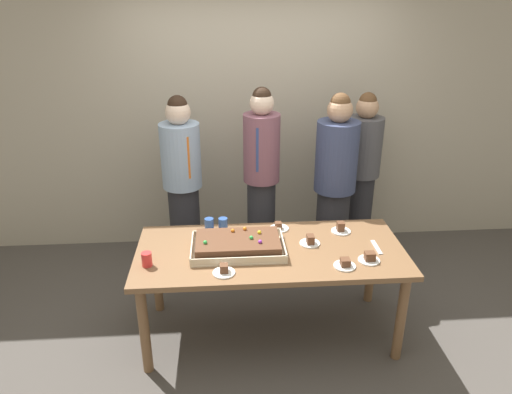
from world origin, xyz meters
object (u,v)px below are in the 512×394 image
at_px(plated_slice_far_left, 369,258).
at_px(person_serving_front, 335,185).
at_px(plated_slice_far_right, 341,229).
at_px(person_green_shirt_behind, 261,180).
at_px(plated_slice_near_left, 224,271).
at_px(drink_cup_middle, 223,224).
at_px(person_striped_tie_right, 183,184).
at_px(cake_server_utensil, 376,247).
at_px(party_table, 270,259).
at_px(drink_cup_far_end, 147,259).
at_px(plated_slice_center_front, 279,227).
at_px(plated_slice_center_back, 310,241).
at_px(person_far_right_suit, 361,175).
at_px(plated_slice_near_right, 345,264).
at_px(drink_cup_nearest, 209,224).
at_px(sheet_cake, 238,245).

xyz_separation_m(plated_slice_far_left, person_serving_front, (-0.01, 1.07, 0.11)).
bearing_deg(plated_slice_far_right, person_green_shirt_behind, 129.33).
distance_m(plated_slice_near_left, drink_cup_middle, 0.62).
xyz_separation_m(person_green_shirt_behind, person_striped_tie_right, (-0.70, 0.09, -0.05)).
bearing_deg(cake_server_utensil, person_striped_tie_right, 144.67).
relative_size(drink_cup_middle, person_serving_front, 0.06).
bearing_deg(plated_slice_near_left, party_table, 40.67).
xyz_separation_m(drink_cup_middle, person_serving_front, (0.99, 0.53, 0.08)).
bearing_deg(drink_cup_far_end, person_striped_tie_right, 81.89).
distance_m(party_table, plated_slice_near_left, 0.46).
height_order(plated_slice_center_front, plated_slice_center_back, plated_slice_center_back).
bearing_deg(person_serving_front, person_far_right_suit, 178.99).
bearing_deg(plated_slice_near_left, person_striped_tie_right, 105.20).
distance_m(plated_slice_near_right, plated_slice_far_right, 0.51).
bearing_deg(person_striped_tie_right, party_table, 10.03).
bearing_deg(plated_slice_center_front, drink_cup_middle, 177.56).
bearing_deg(plated_slice_near_right, party_table, 150.72).
relative_size(plated_slice_center_front, person_striped_tie_right, 0.09).
bearing_deg(plated_slice_far_left, plated_slice_center_back, 144.02).
relative_size(drink_cup_nearest, person_far_right_suit, 0.06).
xyz_separation_m(person_serving_front, person_green_shirt_behind, (-0.65, 0.06, 0.04)).
xyz_separation_m(plated_slice_far_right, drink_cup_far_end, (-1.42, -0.39, 0.03)).
xyz_separation_m(plated_slice_far_left, plated_slice_center_front, (-0.57, 0.52, -0.01)).
bearing_deg(cake_server_utensil, plated_slice_center_back, 169.54).
xyz_separation_m(plated_slice_near_right, cake_server_utensil, (0.29, 0.24, -0.02)).
height_order(plated_slice_near_right, person_far_right_suit, person_far_right_suit).
distance_m(plated_slice_far_right, person_serving_front, 0.64).
bearing_deg(plated_slice_near_right, plated_slice_center_front, 123.38).
relative_size(plated_slice_far_right, plated_slice_center_back, 1.00).
height_order(cake_server_utensil, person_serving_front, person_serving_front).
bearing_deg(person_green_shirt_behind, plated_slice_far_left, 45.12).
relative_size(plated_slice_near_right, cake_server_utensil, 0.75).
xyz_separation_m(cake_server_utensil, person_serving_front, (-0.11, 0.89, 0.13)).
xyz_separation_m(plated_slice_near_right, person_green_shirt_behind, (-0.47, 1.18, 0.16)).
height_order(plated_slice_near_left, person_green_shirt_behind, person_green_shirt_behind).
height_order(drink_cup_far_end, person_serving_front, person_serving_front).
relative_size(plated_slice_center_front, drink_cup_far_end, 1.50).
bearing_deg(person_green_shirt_behind, person_striped_tie_right, -82.06).
bearing_deg(sheet_cake, person_green_shirt_behind, 75.01).
relative_size(plated_slice_near_left, plated_slice_center_front, 1.00).
xyz_separation_m(plated_slice_far_left, drink_cup_far_end, (-1.52, 0.05, 0.03)).
bearing_deg(plated_slice_far_right, plated_slice_center_front, 170.92).
height_order(sheet_cake, plated_slice_near_right, sheet_cake).
bearing_deg(plated_slice_near_left, person_green_shirt_behind, 73.93).
bearing_deg(plated_slice_center_back, cake_server_utensil, -10.46).
height_order(plated_slice_far_left, person_serving_front, person_serving_front).
height_order(drink_cup_nearest, person_green_shirt_behind, person_green_shirt_behind).
xyz_separation_m(plated_slice_center_front, drink_cup_far_end, (-0.95, -0.47, 0.03)).
distance_m(sheet_cake, person_striped_tie_right, 1.10).
height_order(plated_slice_far_left, person_green_shirt_behind, person_green_shirt_behind).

